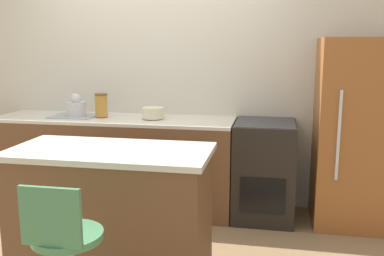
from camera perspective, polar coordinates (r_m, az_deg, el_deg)
name	(u,v)px	position (r m, az deg, el deg)	size (l,w,h in m)	color
ground_plane	(140,221)	(4.11, -6.98, -12.21)	(14.00, 14.00, 0.00)	#8E704C
wall_back	(157,76)	(4.45, -4.67, 6.90)	(8.00, 0.06, 2.60)	beige
back_counter	(115,162)	(4.37, -10.24, -4.53)	(2.38, 0.64, 0.92)	brown
kitchen_island	(112,211)	(3.13, -10.57, -10.86)	(1.39, 0.68, 0.91)	brown
oven_range	(264,170)	(4.09, 9.57, -5.55)	(0.56, 0.65, 0.92)	black
refrigerator	(355,134)	(4.07, 20.91, -0.71)	(0.68, 0.65, 1.68)	#995628
kettle	(76,107)	(4.42, -15.22, 2.73)	(0.19, 0.19, 0.22)	silver
mixing_bowl	(153,113)	(4.14, -5.24, 2.04)	(0.21, 0.21, 0.11)	beige
canister_jar	(101,105)	(4.30, -12.00, 3.01)	(0.13, 0.13, 0.23)	#B77F33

